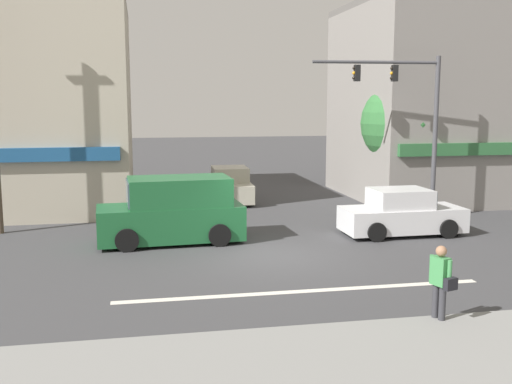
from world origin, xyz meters
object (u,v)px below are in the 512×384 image
at_px(traffic_light_mast, 411,111).
at_px(van_parked_curbside, 173,212).
at_px(sedan_crossing_center, 230,186).
at_px(street_tree, 404,124).
at_px(pedestrian_foreground_with_bag, 441,281).
at_px(sedan_crossing_leftbound, 402,214).

distance_m(traffic_light_mast, van_parked_curbside, 9.85).
height_order(traffic_light_mast, sedan_crossing_center, traffic_light_mast).
bearing_deg(street_tree, sedan_crossing_center, 159.68).
distance_m(street_tree, pedestrian_foreground_with_bag, 14.65).
distance_m(street_tree, sedan_crossing_leftbound, 6.51).
distance_m(sedan_crossing_leftbound, pedestrian_foreground_with_bag, 8.58).
bearing_deg(traffic_light_mast, street_tree, 70.42).
bearing_deg(sedan_crossing_leftbound, traffic_light_mast, 60.72).
distance_m(van_parked_curbside, sedan_crossing_center, 8.21).
distance_m(van_parked_curbside, sedan_crossing_leftbound, 7.72).
distance_m(street_tree, van_parked_curbside, 11.57).
height_order(traffic_light_mast, van_parked_curbside, traffic_light_mast).
bearing_deg(street_tree, sedan_crossing_leftbound, -114.23).
relative_size(street_tree, sedan_crossing_leftbound, 1.32).
height_order(sedan_crossing_center, pedestrian_foreground_with_bag, pedestrian_foreground_with_bag).
bearing_deg(traffic_light_mast, van_parked_curbside, -166.81).
distance_m(traffic_light_mast, sedan_crossing_center, 8.95).
bearing_deg(pedestrian_foreground_with_bag, traffic_light_mast, 68.16).
bearing_deg(traffic_light_mast, sedan_crossing_leftbound, -119.28).
bearing_deg(street_tree, pedestrian_foreground_with_bag, -111.36).
bearing_deg(sedan_crossing_center, traffic_light_mast, -42.06).
distance_m(sedan_crossing_center, sedan_crossing_leftbound, 9.28).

